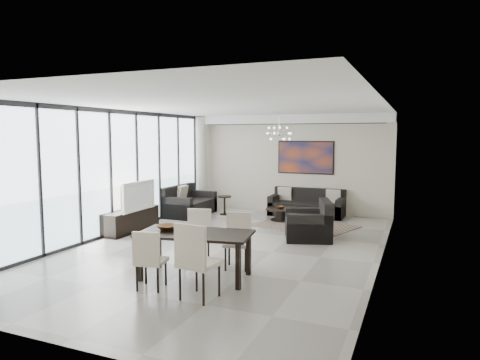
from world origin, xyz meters
The scene contains 20 objects.
room_shell centered at (0.46, 0.00, 1.45)m, with size 6.00×9.00×2.90m.
window_wall centered at (-2.86, 0.00, 1.47)m, with size 0.37×8.95×2.90m.
soffit centered at (0.00, 4.30, 2.77)m, with size 5.98×0.40×0.26m, color white.
painting centered at (0.50, 4.47, 1.65)m, with size 1.68×0.04×0.98m, color #B74919.
chandelier centered at (0.30, 2.50, 2.35)m, with size 0.66×0.66×0.71m.
rug centered at (0.95, 2.60, 0.01)m, with size 2.31×1.78×0.01m, color black.
coffee_table centered at (0.24, 3.11, 0.19)m, with size 0.95×0.95×0.33m.
bowl_coffee centered at (0.17, 3.06, 0.37)m, with size 0.21×0.21×0.06m, color brown.
sofa_main centered at (0.66, 4.07, 0.26)m, with size 2.10×0.86×0.76m.
loveseat centered at (-2.55, 2.86, 0.29)m, with size 0.95×1.69×0.85m.
armchair centered at (1.40, 1.35, 0.30)m, with size 1.25×1.29×0.87m.
side_table centered at (-1.58, 3.28, 0.37)m, with size 0.40×0.40×0.55m.
tv_console centered at (-2.76, 0.44, 0.27)m, with size 0.48×1.70×0.53m, color black.
television centered at (-2.60, 0.40, 0.88)m, with size 1.20×0.16×0.69m, color gray.
dining_table centered at (0.30, -1.94, 0.66)m, with size 1.92×1.16×0.75m.
dining_chair_sw centered at (-0.07, -2.70, 0.52)m, with size 0.49×0.49×0.91m.
dining_chair_se centered at (0.76, -2.80, 0.64)m, with size 0.57×0.57×1.10m.
dining_chair_nw centered at (-0.10, -1.11, 0.55)m, with size 0.52×0.52×0.96m.
dining_chair_ne centered at (0.71, -1.14, 0.55)m, with size 0.53×0.53×0.95m.
bowl_dining centered at (-0.21, -1.95, 0.79)m, with size 0.33×0.33×0.08m, color brown.
Camera 1 is at (3.56, -7.88, 2.31)m, focal length 32.00 mm.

